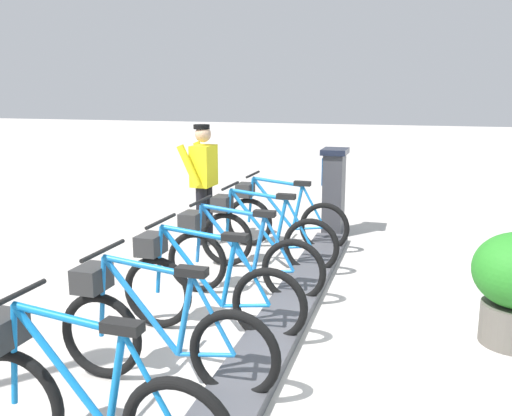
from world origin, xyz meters
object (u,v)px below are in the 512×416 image
object	(u,v)px
bike_docked_5	(80,401)
bike_docked_1	(262,235)
bike_docked_0	(280,218)
bike_docked_4	(155,332)
payment_kiosk	(334,190)
worker_near_rack	(203,180)
bike_docked_2	(237,257)
bike_docked_3	(204,288)

from	to	relation	value
bike_docked_5	bike_docked_1	bearing A→B (deg)	-90.00
bike_docked_0	bike_docked_4	world-z (taller)	same
payment_kiosk	worker_near_rack	distance (m)	1.96
bike_docked_0	bike_docked_5	bearing A→B (deg)	90.00
bike_docked_1	worker_near_rack	distance (m)	1.48
payment_kiosk	bike_docked_0	xyz separation A→B (m)	(0.57, 0.96, -0.24)
bike_docked_2	worker_near_rack	size ratio (longest dim) A/B	1.04
payment_kiosk	bike_docked_4	size ratio (longest dim) A/B	0.74
bike_docked_1	worker_near_rack	world-z (taller)	worker_near_rack
bike_docked_1	bike_docked_5	bearing A→B (deg)	90.00
bike_docked_4	worker_near_rack	world-z (taller)	worker_near_rack
worker_near_rack	bike_docked_5	bearing A→B (deg)	103.08
bike_docked_3	bike_docked_0	bearing A→B (deg)	-90.00
bike_docked_2	bike_docked_3	distance (m)	0.94
bike_docked_0	worker_near_rack	xyz separation A→B (m)	(1.08, 0.06, 0.48)
bike_docked_5	worker_near_rack	distance (m)	4.81
bike_docked_4	bike_docked_5	xyz separation A→B (m)	(0.00, 0.94, 0.00)
payment_kiosk	bike_docked_1	distance (m)	2.00
bike_docked_0	bike_docked_3	distance (m)	2.83
worker_near_rack	bike_docked_1	bearing A→B (deg)	140.68
bike_docked_1	bike_docked_3	distance (m)	1.89
bike_docked_5	bike_docked_0	bearing A→B (deg)	-90.00
bike_docked_2	worker_near_rack	bearing A→B (deg)	-59.39
payment_kiosk	bike_docked_3	world-z (taller)	payment_kiosk
payment_kiosk	bike_docked_1	bearing A→B (deg)	73.27
bike_docked_3	worker_near_rack	distance (m)	3.02
bike_docked_0	worker_near_rack	world-z (taller)	worker_near_rack
payment_kiosk	bike_docked_5	bearing A→B (deg)	84.25
bike_docked_3	worker_near_rack	size ratio (longest dim) A/B	1.04
payment_kiosk	bike_docked_0	distance (m)	1.14
bike_docked_2	bike_docked_3	bearing A→B (deg)	90.00
bike_docked_2	bike_docked_4	bearing A→B (deg)	90.00
payment_kiosk	bike_docked_5	size ratio (longest dim) A/B	0.74
bike_docked_3	worker_near_rack	bearing A→B (deg)	-68.68
bike_docked_0	bike_docked_2	distance (m)	1.89
payment_kiosk	bike_docked_3	xyz separation A→B (m)	(0.57, 3.79, -0.24)
worker_near_rack	bike_docked_2	bearing A→B (deg)	120.61
bike_docked_1	bike_docked_5	world-z (taller)	same
bike_docked_4	bike_docked_5	bearing A→B (deg)	90.00
bike_docked_1	bike_docked_5	size ratio (longest dim) A/B	1.00
bike_docked_1	worker_near_rack	bearing A→B (deg)	-39.32
bike_docked_2	bike_docked_5	distance (m)	2.83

